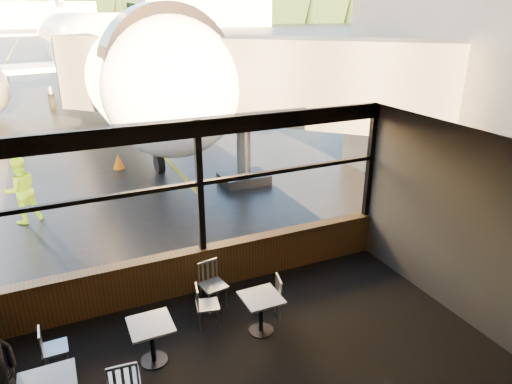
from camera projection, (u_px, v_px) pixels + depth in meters
ground_plane at (47, 36)px, 110.90m from camera, size 520.00×520.00×0.00m
ceiling at (272, 169)px, 5.56m from camera, size 8.00×6.00×0.04m
wall_right at (481, 235)px, 7.75m from camera, size 0.04×6.00×3.50m
window_sill at (204, 269)px, 9.22m from camera, size 8.00×0.28×0.90m
window_header at (197, 128)px, 8.16m from camera, size 8.00×0.18×0.30m
mullion_centre at (200, 188)px, 8.58m from camera, size 0.12×0.12×2.60m
mullion_right at (370, 162)px, 10.11m from camera, size 0.12×0.12×2.60m
window_transom at (200, 183)px, 8.54m from camera, size 8.00×0.10×0.08m
airliner at (86, 0)px, 24.81m from camera, size 33.77×39.98×11.84m
jet_bridge at (254, 107)px, 14.53m from camera, size 9.24×11.29×4.93m
cafe_table_near at (261, 314)px, 7.98m from camera, size 0.66×0.66×0.73m
cafe_table_mid at (152, 343)px, 7.28m from camera, size 0.67×0.67×0.74m
chair_near_e at (268, 300)px, 8.24m from camera, size 0.58×0.58×0.89m
chair_near_w at (208, 306)px, 8.13m from camera, size 0.53×0.53×0.83m
chair_near_n at (213, 286)px, 8.61m from camera, size 0.58×0.58×0.93m
chair_mid_s at (124, 382)px, 6.38m from camera, size 0.56×0.56×0.94m
chair_mid_w at (55, 349)px, 7.11m from camera, size 0.44×0.44×0.80m
ground_crew at (21, 190)px, 12.05m from camera, size 1.05×0.93×1.81m
cone_nose at (118, 161)px, 16.47m from camera, size 0.41×0.41×0.57m
terminal_annex at (479, 91)px, 14.27m from camera, size 5.00×7.00×6.00m
hangar_mid at (39, 13)px, 164.05m from camera, size 38.00×15.00×10.00m
hangar_right at (204, 11)px, 180.99m from camera, size 50.00×20.00×12.00m
fuel_tank_c at (9, 20)px, 158.37m from camera, size 8.00×8.00×6.00m
treeline at (38, 11)px, 184.83m from camera, size 360.00×3.00×12.00m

